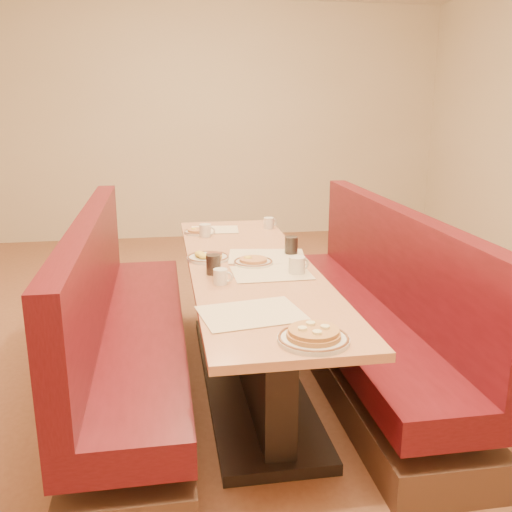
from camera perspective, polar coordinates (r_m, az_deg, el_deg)
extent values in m
plane|color=#9E6647|center=(3.54, -0.46, -12.66)|extent=(8.00, 8.00, 0.00)
cube|color=beige|center=(7.11, -5.67, 13.10)|extent=(6.00, 0.04, 2.80)
cube|color=black|center=(3.53, -0.46, -12.23)|extent=(0.55, 1.88, 0.06)
cube|color=black|center=(3.39, -0.47, -7.35)|extent=(0.15, 1.75, 0.71)
cube|color=tan|center=(3.26, -0.49, -1.26)|extent=(0.70, 2.50, 0.04)
cube|color=#4C3326|center=(3.47, -11.79, -11.80)|extent=(0.55, 2.50, 0.20)
cube|color=#5A0F17|center=(3.35, -12.04, -7.68)|extent=(0.55, 2.50, 0.16)
cube|color=#5A0F17|center=(3.25, -16.20, -1.60)|extent=(0.12, 2.50, 0.60)
cube|color=#4C3326|center=(3.65, 10.23, -10.26)|extent=(0.55, 2.50, 0.20)
cube|color=#5A0F17|center=(3.54, 10.43, -6.32)|extent=(0.55, 2.50, 0.16)
cube|color=#5A0F17|center=(3.50, 14.04, -0.23)|extent=(0.12, 2.50, 0.60)
cube|color=beige|center=(2.52, -0.46, -5.76)|extent=(0.49, 0.40, 0.00)
cube|color=beige|center=(3.10, 1.53, -1.69)|extent=(0.42, 0.32, 0.00)
cube|color=beige|center=(4.15, -4.17, 2.64)|extent=(0.36, 0.29, 0.00)
cube|color=beige|center=(3.43, 1.07, -0.02)|extent=(0.50, 0.41, 0.00)
cylinder|color=silver|center=(2.26, 5.77, -8.31)|extent=(0.28, 0.28, 0.02)
torus|color=brown|center=(2.25, 5.77, -8.10)|extent=(0.28, 0.28, 0.01)
cylinder|color=#C47446|center=(2.25, 5.78, -7.86)|extent=(0.21, 0.21, 0.02)
cylinder|color=#C47446|center=(2.24, 5.79, -7.45)|extent=(0.20, 0.20, 0.02)
cylinder|color=beige|center=(2.25, 6.93, -7.05)|extent=(0.04, 0.04, 0.01)
cylinder|color=beige|center=(2.28, 5.48, -6.71)|extent=(0.04, 0.04, 0.01)
cylinder|color=beige|center=(2.22, 4.66, -7.24)|extent=(0.04, 0.04, 0.01)
cylinder|color=beige|center=(2.20, 6.13, -7.58)|extent=(0.04, 0.04, 0.01)
cylinder|color=silver|center=(3.39, -4.82, -0.19)|extent=(0.25, 0.25, 0.02)
torus|color=brown|center=(3.39, -4.82, -0.06)|extent=(0.25, 0.25, 0.01)
ellipsoid|color=yellow|center=(3.38, -5.64, 0.17)|extent=(0.06, 0.06, 0.03)
ellipsoid|color=yellow|center=(3.34, -5.30, -0.03)|extent=(0.05, 0.05, 0.03)
ellipsoid|color=yellow|center=(3.41, -5.72, 0.27)|extent=(0.05, 0.05, 0.03)
cylinder|color=brown|center=(3.39, -4.25, 0.17)|extent=(0.09, 0.03, 0.02)
cylinder|color=brown|center=(3.42, -4.16, 0.28)|extent=(0.09, 0.03, 0.02)
cube|color=#BA853A|center=(3.34, -4.12, -0.10)|extent=(0.09, 0.07, 0.02)
cylinder|color=silver|center=(3.28, -0.27, -0.68)|extent=(0.23, 0.23, 0.02)
torus|color=brown|center=(3.27, -0.27, -0.54)|extent=(0.22, 0.22, 0.01)
cylinder|color=#C37444|center=(3.27, -0.27, -0.38)|extent=(0.16, 0.16, 0.02)
ellipsoid|color=yellow|center=(3.28, -0.82, -0.18)|extent=(0.05, 0.05, 0.02)
cylinder|color=silver|center=(4.06, -5.89, 2.37)|extent=(0.19, 0.19, 0.01)
torus|color=brown|center=(4.06, -5.89, 2.47)|extent=(0.19, 0.19, 0.01)
cylinder|color=#C37444|center=(4.06, -5.90, 2.58)|extent=(0.13, 0.13, 0.01)
ellipsoid|color=yellow|center=(4.07, -6.25, 2.70)|extent=(0.04, 0.04, 0.02)
cylinder|color=silver|center=(3.09, 4.11, -0.94)|extent=(0.09, 0.09, 0.10)
torus|color=silver|center=(3.12, 4.80, -0.80)|extent=(0.07, 0.04, 0.07)
cylinder|color=black|center=(3.08, 4.13, -0.20)|extent=(0.08, 0.08, 0.01)
cylinder|color=silver|center=(2.92, -3.58, -2.06)|extent=(0.07, 0.07, 0.08)
torus|color=silver|center=(2.91, -2.83, -2.10)|extent=(0.06, 0.03, 0.06)
cylinder|color=black|center=(2.91, -3.59, -1.42)|extent=(0.06, 0.06, 0.01)
cylinder|color=silver|center=(4.20, 1.28, 3.32)|extent=(0.08, 0.08, 0.08)
torus|color=silver|center=(4.21, 1.77, 3.37)|extent=(0.06, 0.03, 0.06)
cylinder|color=black|center=(4.19, 1.29, 3.79)|extent=(0.06, 0.06, 0.01)
cylinder|color=silver|center=(3.96, -5.11, 2.56)|extent=(0.08, 0.08, 0.09)
torus|color=silver|center=(3.94, -4.52, 2.53)|extent=(0.06, 0.04, 0.06)
cylinder|color=black|center=(3.95, -5.12, 3.09)|extent=(0.07, 0.07, 0.01)
cylinder|color=black|center=(3.09, -4.28, -0.87)|extent=(0.07, 0.07, 0.11)
cylinder|color=silver|center=(3.09, -4.28, -0.85)|extent=(0.08, 0.08, 0.11)
cylinder|color=black|center=(3.49, 3.54, 1.05)|extent=(0.08, 0.08, 0.11)
cylinder|color=silver|center=(3.49, 3.54, 1.06)|extent=(0.08, 0.08, 0.11)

